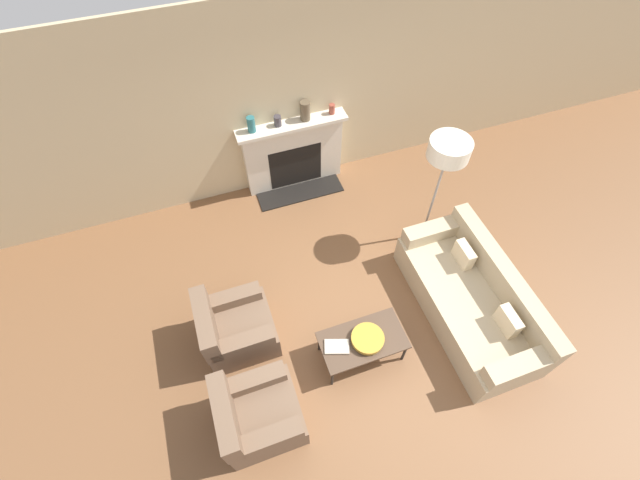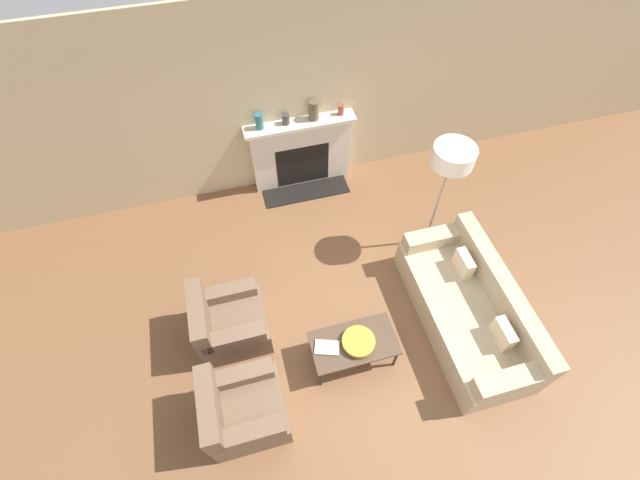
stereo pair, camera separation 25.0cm
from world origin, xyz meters
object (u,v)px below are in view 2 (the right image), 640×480
at_px(bowl, 359,342).
at_px(book, 327,348).
at_px(couch, 469,309).
at_px(mantel_vase_left, 259,121).
at_px(mantel_vase_center_left, 286,119).
at_px(mantel_vase_right, 341,110).
at_px(mantel_vase_center_right, 314,110).
at_px(coffee_table, 354,344).
at_px(fireplace, 301,154).
at_px(floor_lamp, 451,163).
at_px(armchair_near, 242,410).
at_px(armchair_far, 228,322).

relative_size(bowl, book, 1.19).
relative_size(couch, mantel_vase_left, 9.46).
distance_m(mantel_vase_center_left, mantel_vase_right, 0.81).
distance_m(mantel_vase_left, mantel_vase_center_right, 0.78).
distance_m(coffee_table, book, 0.32).
xyz_separation_m(coffee_table, bowl, (0.04, -0.02, 0.08)).
bearing_deg(mantel_vase_left, mantel_vase_right, 0.00).
bearing_deg(fireplace, couch, -64.78).
bearing_deg(bowl, book, 173.80).
relative_size(coffee_table, mantel_vase_center_left, 6.49).
xyz_separation_m(bowl, floor_lamp, (1.52, 1.41, 1.08)).
height_order(bowl, mantel_vase_right, mantel_vase_right).
height_order(bowl, book, bowl).
bearing_deg(fireplace, book, -98.23).
xyz_separation_m(fireplace, mantel_vase_center_left, (-0.19, 0.01, 0.67)).
distance_m(fireplace, floor_lamp, 2.41).
relative_size(armchair_near, book, 2.63).
relative_size(armchair_far, mantel_vase_center_left, 5.55).
bearing_deg(mantel_vase_left, mantel_vase_center_right, 0.00).
height_order(fireplace, mantel_vase_left, mantel_vase_left).
height_order(coffee_table, mantel_vase_center_right, mantel_vase_center_right).
xyz_separation_m(armchair_far, book, (1.05, -0.66, 0.12)).
bearing_deg(mantel_vase_right, mantel_vase_center_left, 180.00).
bearing_deg(mantel_vase_left, armchair_near, -105.05).
relative_size(fireplace, armchair_far, 1.91).
height_order(armchair_far, mantel_vase_right, mantel_vase_right).
xyz_separation_m(armchair_far, floor_lamp, (2.93, 0.71, 1.23)).
relative_size(bowl, floor_lamp, 0.21).
relative_size(couch, mantel_vase_right, 14.65).
relative_size(mantel_vase_center_right, mantel_vase_right, 1.94).
xyz_separation_m(armchair_far, mantel_vase_right, (2.10, 2.39, 0.93)).
xyz_separation_m(book, mantel_vase_right, (1.05, 3.05, 0.80)).
bearing_deg(armchair_far, mantel_vase_center_right, -35.43).
xyz_separation_m(couch, armchair_near, (-2.89, -0.45, 0.01)).
distance_m(couch, book, 1.84).
xyz_separation_m(couch, armchair_far, (-2.89, 0.59, 0.01)).
bearing_deg(armchair_far, bowl, -116.51).
relative_size(fireplace, mantel_vase_center_left, 10.63).
bearing_deg(book, floor_lamp, 55.13).
height_order(armchair_far, book, armchair_far).
xyz_separation_m(book, floor_lamp, (1.88, 1.37, 1.11)).
xyz_separation_m(armchair_far, mantel_vase_center_right, (1.70, 2.39, 1.00)).
relative_size(fireplace, coffee_table, 1.64).
xyz_separation_m(couch, mantel_vase_right, (-0.79, 2.98, 0.94)).
relative_size(floor_lamp, mantel_vase_center_right, 6.23).
bearing_deg(mantel_vase_right, armchair_near, -121.45).
relative_size(armchair_far, mantel_vase_left, 3.70).
xyz_separation_m(floor_lamp, mantel_vase_center_left, (-1.63, 1.69, -0.31)).
height_order(fireplace, armchair_far, fireplace).
xyz_separation_m(armchair_far, coffee_table, (1.36, -0.68, 0.08)).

